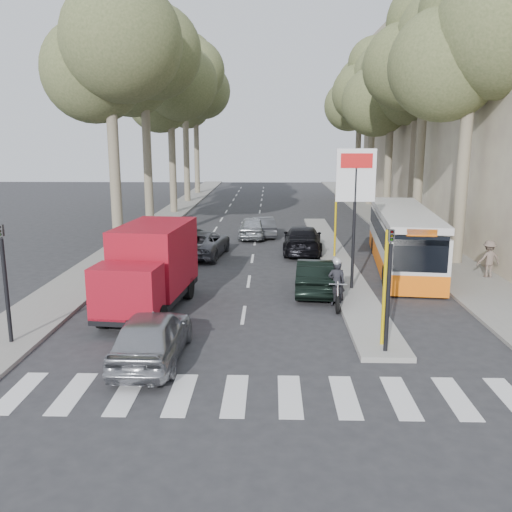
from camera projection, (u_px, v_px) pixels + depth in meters
The scene contains 30 objects.
ground at pixel (269, 336), 16.74m from camera, with size 120.00×120.00×0.00m, color #28282B.
sidewalk_right at pixel (384, 218), 40.91m from camera, with size 3.20×70.00×0.12m, color gray.
median_left at pixel (173, 212), 44.29m from camera, with size 2.40×64.00×0.12m, color gray.
traffic_island at pixel (334, 257), 27.38m from camera, with size 1.50×26.00×0.16m, color gray.
building_far at pixel (446, 115), 47.83m from camera, with size 11.00×20.00×16.00m, color #B7A88E.
billboard at pixel (355, 199), 20.75m from camera, with size 1.50×12.10×5.60m.
traffic_light_island at pixel (390, 270), 14.66m from camera, with size 0.16×0.41×3.60m.
traffic_light_left at pixel (4, 263), 15.44m from camera, with size 0.16×0.41×3.60m.
tree_l_a at pixel (111, 47), 26.58m from camera, with size 7.40×7.20×14.10m.
tree_l_b at pixel (146, 56), 34.25m from camera, with size 7.40×7.20×14.88m.
tree_l_c at pixel (172, 85), 42.28m from camera, with size 7.40×7.20×13.71m.
tree_l_d at pixel (186, 74), 49.73m from camera, with size 7.40×7.20×15.66m.
tree_l_e at pixel (197, 93), 57.76m from camera, with size 7.40×7.20×14.49m.
tree_r_a at pixel (476, 37), 24.16m from camera, with size 7.40×7.20×14.10m.
tree_r_b at pixel (429, 44), 31.76m from camera, with size 7.40×7.20×15.27m.
tree_r_c at pixel (393, 87), 39.94m from camera, with size 7.40×7.20×13.32m.
tree_r_d at pixel (375, 79), 47.46m from camera, with size 7.40×7.20×14.88m.
tree_r_e at pixel (361, 94), 55.42m from camera, with size 7.40×7.20×14.10m.
silver_hatchback at pixel (152, 336), 14.72m from camera, with size 1.71×4.24×1.44m, color #95969C.
dark_hatchback at pixel (315, 276), 21.37m from camera, with size 1.42×4.08×1.34m, color black.
queue_car_a at pixel (202, 244), 27.93m from camera, with size 2.20×4.78×1.33m, color #55575E.
queue_car_b at pixel (303, 240), 28.74m from camera, with size 2.01×4.94×1.43m, color black.
queue_car_c at pixel (252, 227), 33.06m from camera, with size 1.59×3.96×1.35m, color #ADB2B6.
queue_car_d at pixel (262, 226), 33.66m from camera, with size 1.30×3.74×1.23m, color #505258.
queue_car_e at pixel (190, 241), 28.46m from camera, with size 1.96×4.81×1.40m, color black.
red_truck at pixel (151, 266), 18.95m from camera, with size 2.66×5.80×3.00m.
city_bus at pixel (403, 237), 25.29m from camera, with size 3.45×10.74×2.78m.
motorcycle at pixel (336, 283), 19.65m from camera, with size 0.78×2.13×1.81m.
pedestrian_near at pixel (428, 245), 25.68m from camera, with size 1.07×0.52×1.82m, color #382E46.
pedestrian_far at pixel (489, 259), 23.22m from camera, with size 1.03×0.46×1.60m, color #6D5C52.
Camera 1 is at (0.02, -15.84, 5.97)m, focal length 38.00 mm.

